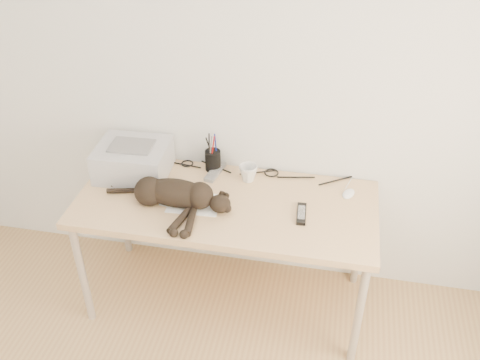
% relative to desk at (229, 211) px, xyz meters
% --- Properties ---
extents(wall_back, '(3.50, 0.00, 3.50)m').
position_rel_desk_xyz_m(wall_back, '(0.00, 0.27, 0.69)').
color(wall_back, silver).
rests_on(wall_back, floor).
extents(desk, '(1.60, 0.70, 0.74)m').
position_rel_desk_xyz_m(desk, '(0.00, 0.00, 0.00)').
color(desk, tan).
rests_on(desk, floor).
extents(printer, '(0.41, 0.35, 0.19)m').
position_rel_desk_xyz_m(printer, '(-0.57, 0.08, 0.22)').
color(printer, '#AFAFB4').
rests_on(printer, desk).
extents(papers, '(0.32, 0.24, 0.01)m').
position_rel_desk_xyz_m(papers, '(-0.17, -0.13, 0.14)').
color(papers, white).
rests_on(papers, desk).
extents(cat, '(0.70, 0.33, 0.16)m').
position_rel_desk_xyz_m(cat, '(-0.27, -0.17, 0.20)').
color(cat, black).
rests_on(cat, desk).
extents(mug, '(0.15, 0.15, 0.10)m').
position_rel_desk_xyz_m(mug, '(0.08, 0.13, 0.18)').
color(mug, silver).
rests_on(mug, desk).
extents(pen_cup, '(0.09, 0.09, 0.23)m').
position_rel_desk_xyz_m(pen_cup, '(-0.14, 0.20, 0.20)').
color(pen_cup, black).
rests_on(pen_cup, desk).
extents(remote_grey, '(0.09, 0.20, 0.02)m').
position_rel_desk_xyz_m(remote_grey, '(-0.12, 0.16, 0.14)').
color(remote_grey, slate).
rests_on(remote_grey, desk).
extents(remote_black, '(0.06, 0.17, 0.02)m').
position_rel_desk_xyz_m(remote_black, '(0.41, -0.13, 0.14)').
color(remote_black, black).
rests_on(remote_black, desk).
extents(mouse, '(0.09, 0.11, 0.03)m').
position_rel_desk_xyz_m(mouse, '(0.64, 0.10, 0.15)').
color(mouse, white).
rests_on(mouse, desk).
extents(cable_tangle, '(1.36, 0.09, 0.01)m').
position_rel_desk_xyz_m(cable_tangle, '(0.00, 0.22, 0.14)').
color(cable_tangle, black).
rests_on(cable_tangle, desk).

